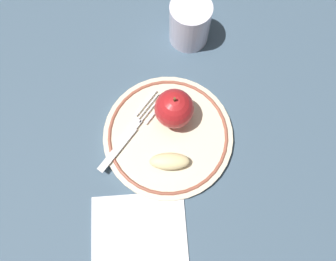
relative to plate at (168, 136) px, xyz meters
The scene contains 7 objects.
ground_plane 0.02m from the plate, 19.54° to the right, with size 2.00×2.00×0.00m, color #3F5569.
plate is the anchor object (origin of this frame).
apple_red_whole 0.05m from the plate, 135.18° to the left, with size 0.07×0.07×0.07m.
apple_slice_front 0.05m from the plate, 25.04° to the right, with size 0.07×0.03×0.02m, color beige.
fork 0.07m from the plate, 118.32° to the right, with size 0.09×0.16×0.00m.
drinking_glass 0.21m from the plate, 141.19° to the left, with size 0.08×0.08×0.09m, color white.
napkin_folded 0.18m from the plate, 42.89° to the right, with size 0.14×0.15×0.01m, color white.
Camera 1 is at (0.13, -0.07, 0.55)m, focal length 35.00 mm.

